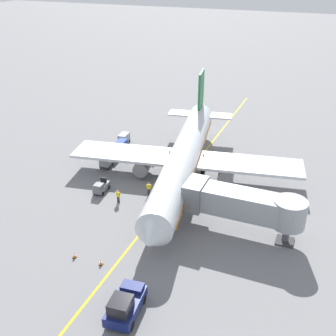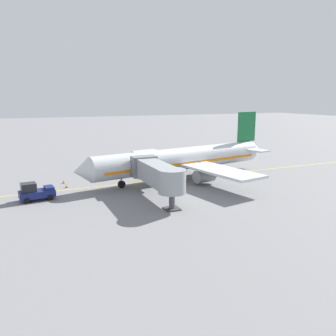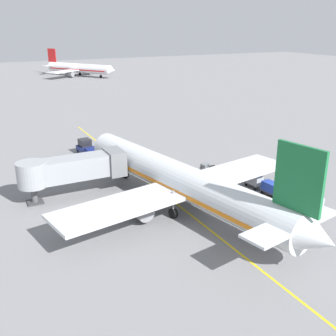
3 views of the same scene
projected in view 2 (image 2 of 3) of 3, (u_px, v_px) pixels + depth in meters
ground_plane at (172, 179)px, 56.23m from camera, size 400.00×400.00×0.00m
gate_lead_in_line at (172, 179)px, 56.23m from camera, size 0.24×80.00×0.01m
parked_airliner at (183, 159)px, 56.37m from camera, size 30.45×37.19×10.63m
jet_bridge at (157, 174)px, 44.33m from camera, size 12.48×3.50×4.98m
pushback_tractor at (36, 192)px, 44.33m from camera, size 2.65×4.61×2.40m
baggage_tug_lead at (128, 168)px, 61.53m from camera, size 1.46×2.59×1.62m
baggage_cart_front at (154, 162)px, 66.48m from camera, size 1.50×2.95×1.58m
baggage_cart_second_in_train at (167, 160)px, 67.79m from camera, size 1.50×2.95×1.58m
baggage_cart_third_in_train at (179, 159)px, 69.30m from camera, size 1.50×2.95×1.58m
baggage_cart_tail_end at (188, 157)px, 71.11m from camera, size 1.50×2.95×1.58m
ground_crew_wing_walker at (126, 171)px, 58.09m from camera, size 0.73×0.29×1.69m
ground_crew_loader at (148, 172)px, 56.94m from camera, size 0.72×0.33×1.69m
ground_crew_marshaller at (185, 165)px, 63.34m from camera, size 0.26×0.73×1.69m
safety_cone_nose_left at (66, 186)px, 50.74m from camera, size 0.36×0.36×0.59m
safety_cone_nose_right at (63, 182)px, 53.31m from camera, size 0.36×0.36×0.59m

